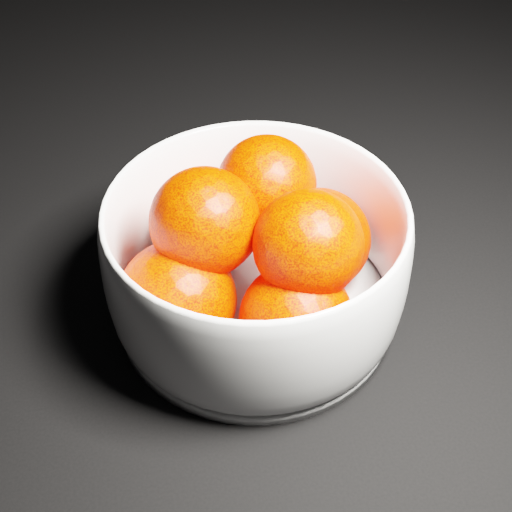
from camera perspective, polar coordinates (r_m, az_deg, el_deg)
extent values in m
cylinder|color=white|center=(0.54, 0.00, -4.05)|extent=(0.21, 0.21, 0.01)
sphere|color=#FF1C00|center=(0.53, 5.02, 1.30)|extent=(0.08, 0.08, 0.08)
sphere|color=#FF1C00|center=(0.55, -3.58, 2.76)|extent=(0.08, 0.08, 0.08)
sphere|color=#FF1C00|center=(0.49, -6.32, -3.45)|extent=(0.08, 0.08, 0.08)
sphere|color=#FF1C00|center=(0.48, 3.22, -5.06)|extent=(0.08, 0.08, 0.08)
sphere|color=#FF1C00|center=(0.51, 0.86, 5.72)|extent=(0.07, 0.07, 0.07)
sphere|color=#FF1C00|center=(0.48, -4.12, 2.73)|extent=(0.07, 0.07, 0.07)
sphere|color=#FF1C00|center=(0.46, 4.19, 0.92)|extent=(0.07, 0.07, 0.07)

